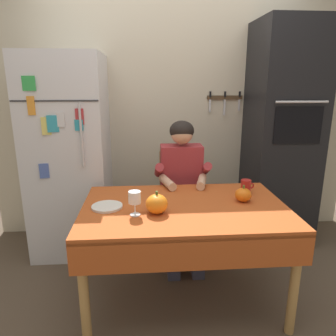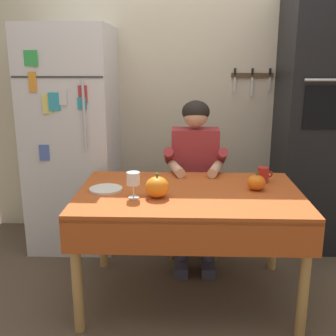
{
  "view_description": "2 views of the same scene",
  "coord_description": "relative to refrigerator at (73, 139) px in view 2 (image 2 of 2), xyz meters",
  "views": [
    {
      "loc": [
        -0.27,
        -1.91,
        1.56
      ],
      "look_at": [
        -0.11,
        0.14,
        1.0
      ],
      "focal_mm": 33.77,
      "sensor_mm": 36.0,
      "label": 1
    },
    {
      "loc": [
        -0.05,
        -2.37,
        1.55
      ],
      "look_at": [
        -0.14,
        0.19,
        0.87
      ],
      "focal_mm": 44.14,
      "sensor_mm": 36.0,
      "label": 2
    }
  ],
  "objects": [
    {
      "name": "back_wall_assembly",
      "position": [
        1.0,
        0.39,
        0.4
      ],
      "size": [
        3.7,
        0.13,
        2.6
      ],
      "color": "beige",
      "rests_on": "ground"
    },
    {
      "name": "wine_glass",
      "position": [
        0.61,
        -1.0,
        -0.05
      ],
      "size": [
        0.08,
        0.08,
        0.16
      ],
      "color": "white",
      "rests_on": "dining_table"
    },
    {
      "name": "ground_plane",
      "position": [
        0.95,
        -0.96,
        -0.9
      ],
      "size": [
        10.0,
        10.0,
        0.0
      ],
      "primitive_type": "plane",
      "color": "brown",
      "rests_on": "ground"
    },
    {
      "name": "seated_person",
      "position": [
        1.0,
        -0.28,
        -0.16
      ],
      "size": [
        0.47,
        0.55,
        1.25
      ],
      "color": "#38384C",
      "rests_on": "ground"
    },
    {
      "name": "refrigerator",
      "position": [
        0.0,
        0.0,
        0.0
      ],
      "size": [
        0.68,
        0.71,
        1.8
      ],
      "color": "silver",
      "rests_on": "ground"
    },
    {
      "name": "pumpkin_large",
      "position": [
        1.37,
        -0.82,
        -0.11
      ],
      "size": [
        0.12,
        0.12,
        0.12
      ],
      "color": "orange",
      "rests_on": "dining_table"
    },
    {
      "name": "coffee_mug",
      "position": [
        1.45,
        -0.65,
        -0.11
      ],
      "size": [
        0.1,
        0.08,
        0.1
      ],
      "color": "#B2231E",
      "rests_on": "dining_table"
    },
    {
      "name": "wall_oven",
      "position": [
        2.0,
        0.04,
        0.15
      ],
      "size": [
        0.6,
        0.64,
        2.1
      ],
      "color": "black",
      "rests_on": "ground"
    },
    {
      "name": "chair_behind_person",
      "position": [
        1.0,
        -0.09,
        -0.39
      ],
      "size": [
        0.4,
        0.4,
        0.93
      ],
      "color": "#9E6B33",
      "rests_on": "ground"
    },
    {
      "name": "pumpkin_medium",
      "position": [
        0.75,
        -0.98,
        -0.1
      ],
      "size": [
        0.14,
        0.14,
        0.15
      ],
      "color": "orange",
      "rests_on": "dining_table"
    },
    {
      "name": "serving_tray",
      "position": [
        0.42,
        -0.86,
        -0.15
      ],
      "size": [
        0.21,
        0.21,
        0.02
      ],
      "primitive_type": "cylinder",
      "color": "silver",
      "rests_on": "dining_table"
    },
    {
      "name": "dining_table",
      "position": [
        0.95,
        -0.88,
        -0.24
      ],
      "size": [
        1.4,
        0.9,
        0.74
      ],
      "color": "tan",
      "rests_on": "ground"
    }
  ]
}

